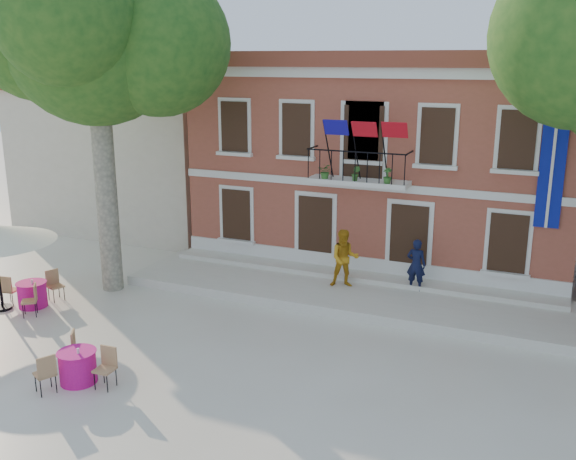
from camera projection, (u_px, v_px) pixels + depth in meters
The scene contains 9 objects.
ground at pixel (220, 342), 16.97m from camera, with size 90.00×90.00×0.00m, color beige.
main_building at pixel (394, 154), 24.09m from camera, with size 13.50×9.59×7.50m.
neighbor_west at pixel (154, 149), 29.52m from camera, with size 9.40×9.40×6.40m.
terrace at pixel (344, 293), 20.07m from camera, with size 14.00×3.40×0.30m, color silver.
plane_tree_west at pixel (94, 36), 18.89m from camera, with size 5.46×5.46×10.73m.
pedestrian_navy at pixel (416, 265), 19.75m from camera, with size 0.60×0.39×1.64m, color black.
pedestrian_orange at pixel (345, 258), 20.03m from camera, with size 0.89×0.70×1.84m, color orange.
cafe_table_0 at pixel (32, 293), 19.30m from camera, with size 1.74×1.85×0.95m.
cafe_table_1 at pixel (78, 365), 14.78m from camera, with size 1.66×1.87×0.95m.
Camera 1 is at (7.83, -13.63, 7.28)m, focal length 40.00 mm.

